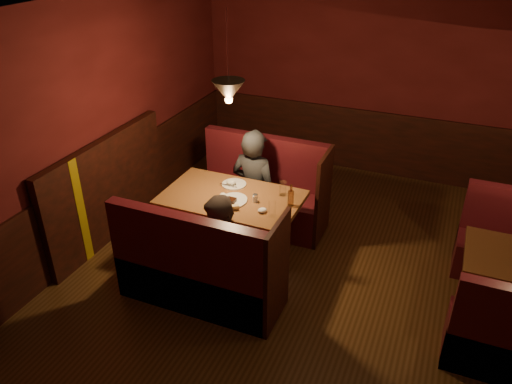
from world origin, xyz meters
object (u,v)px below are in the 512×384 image
at_px(diner_a, 254,169).
at_px(main_bench_far, 263,197).
at_px(main_bench_near, 199,275).
at_px(diner_b, 223,232).
at_px(main_table, 233,211).

bearing_deg(diner_a, main_bench_far, -95.95).
distance_m(main_bench_near, diner_b, 0.50).
distance_m(main_bench_far, main_bench_near, 1.76).
xyz_separation_m(main_table, main_bench_far, (0.02, 0.88, -0.27)).
bearing_deg(diner_b, diner_a, 91.77).
bearing_deg(main_bench_near, main_bench_far, 90.00).
distance_m(diner_a, diner_b, 1.27).
bearing_deg(diner_b, main_table, 98.32).
relative_size(main_table, main_bench_far, 0.91).
xyz_separation_m(main_bench_far, diner_a, (-0.05, -0.19, 0.49)).
xyz_separation_m(main_bench_near, diner_a, (-0.05, 1.57, 0.49)).
bearing_deg(main_table, diner_b, -75.44).
bearing_deg(main_table, diner_a, 92.45).
bearing_deg(main_bench_far, main_bench_near, -90.00).
xyz_separation_m(main_bench_far, main_bench_near, (0.00, -1.76, 0.00)).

